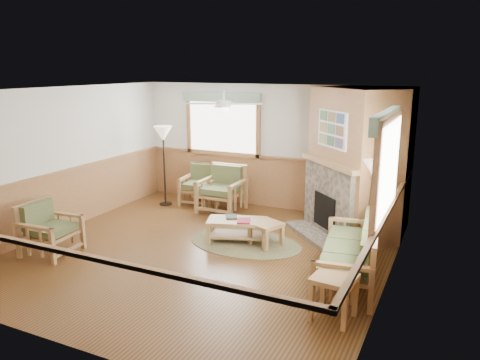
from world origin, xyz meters
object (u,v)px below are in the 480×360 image
at_px(coffee_table, 237,231).
at_px(footstool, 266,234).
at_px(end_table_chairs, 217,199).
at_px(armchair_left, 50,229).
at_px(end_table_sofa, 334,298).
at_px(floor_lamp_left, 164,166).
at_px(floor_lamp_right, 371,207).
at_px(armchair_back_left, 201,185).
at_px(armchair_back_right, 221,189).
at_px(sofa, 348,250).

xyz_separation_m(coffee_table, footstool, (0.52, 0.07, -0.00)).
bearing_deg(end_table_chairs, footstool, -40.41).
distance_m(armchair_left, end_table_sofa, 4.79).
relative_size(floor_lamp_left, floor_lamp_right, 1.11).
relative_size(footstool, floor_lamp_right, 0.30).
distance_m(end_table_sofa, floor_lamp_left, 5.76).
bearing_deg(floor_lamp_left, armchair_back_left, 32.09).
height_order(armchair_left, floor_lamp_left, floor_lamp_left).
bearing_deg(end_table_sofa, armchair_back_right, 134.49).
height_order(coffee_table, footstool, coffee_table).
bearing_deg(armchair_back_left, armchair_back_right, -31.22).
height_order(armchair_back_right, floor_lamp_right, floor_lamp_right).
bearing_deg(end_table_sofa, sofa, 94.54).
bearing_deg(armchair_back_right, floor_lamp_left, -175.85).
relative_size(sofa, armchair_back_right, 2.00).
relative_size(sofa, coffee_table, 1.86).
bearing_deg(end_table_sofa, armchair_back_left, 137.44).
relative_size(coffee_table, floor_lamp_right, 0.65).
bearing_deg(sofa, armchair_back_right, -132.04).
height_order(sofa, footstool, sofa).
distance_m(coffee_table, end_table_sofa, 2.88).
relative_size(armchair_left, coffee_table, 0.83).
height_order(sofa, coffee_table, sofa).
height_order(sofa, armchair_back_right, armchair_back_right).
relative_size(armchair_back_left, coffee_table, 0.84).
distance_m(end_table_chairs, floor_lamp_left, 1.41).
distance_m(sofa, end_table_sofa, 1.21).
bearing_deg(armchair_back_left, sofa, -39.57).
distance_m(floor_lamp_left, floor_lamp_right, 4.79).
relative_size(armchair_left, floor_lamp_right, 0.54).
bearing_deg(coffee_table, armchair_back_left, 116.52).
bearing_deg(end_table_chairs, coffee_table, -51.56).
height_order(armchair_back_right, end_table_chairs, armchair_back_right).
bearing_deg(sofa, footstool, -122.40).
bearing_deg(coffee_table, floor_lamp_right, -5.78).
relative_size(armchair_back_right, end_table_sofa, 1.72).
height_order(end_table_sofa, floor_lamp_right, floor_lamp_right).
bearing_deg(coffee_table, end_table_chairs, 110.34).
relative_size(armchair_back_left, end_table_sofa, 1.56).
xyz_separation_m(armchair_back_left, end_table_chairs, (0.56, -0.26, -0.19)).
relative_size(sofa, armchair_back_left, 2.20).
distance_m(sofa, coffee_table, 2.22).
height_order(armchair_left, end_table_chairs, armchair_left).
bearing_deg(coffee_table, armchair_back_right, 108.00).
distance_m(armchair_left, coffee_table, 3.16).
height_order(armchair_back_right, armchair_left, armchair_back_right).
height_order(armchair_back_left, armchair_left, armchair_back_left).
distance_m(end_table_chairs, floor_lamp_right, 3.67).
height_order(footstool, floor_lamp_right, floor_lamp_right).
distance_m(end_table_chairs, footstool, 2.33).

